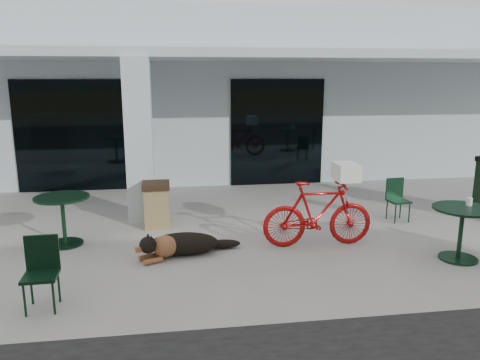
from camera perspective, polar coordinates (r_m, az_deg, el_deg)
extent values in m
plane|color=#A6A39C|center=(7.34, -0.88, -9.64)|extent=(80.00, 80.00, 0.00)
cube|color=silver|center=(15.27, -5.09, 10.57)|extent=(22.00, 7.00, 4.50)
cube|color=black|center=(12.04, -19.46, 5.06)|extent=(2.80, 0.06, 2.70)
cube|color=black|center=(12.10, 4.54, 5.78)|extent=(2.40, 0.06, 2.70)
cube|color=silver|center=(9.14, -12.20, 4.65)|extent=(0.50, 0.50, 3.12)
cube|color=silver|center=(10.39, -3.59, 14.95)|extent=(22.00, 2.80, 0.18)
imported|color=#A10D0D|center=(7.84, 9.47, -4.08)|extent=(1.85, 0.53, 1.11)
cube|color=white|center=(7.81, 12.81, 0.99)|extent=(0.36, 0.48, 0.28)
cylinder|color=white|center=(7.82, -3.97, -7.88)|extent=(0.08, 0.08, 0.09)
cylinder|color=white|center=(7.98, 26.16, -2.39)|extent=(0.09, 0.09, 0.12)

